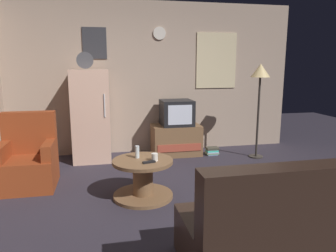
% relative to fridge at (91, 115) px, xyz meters
% --- Properties ---
extents(ground_plane, '(12.00, 12.00, 0.00)m').
position_rel_fridge_xyz_m(ground_plane, '(1.09, -2.03, -0.75)').
color(ground_plane, '#2D2833').
extents(wall_with_art, '(5.20, 0.12, 2.66)m').
position_rel_fridge_xyz_m(wall_with_art, '(1.09, 0.42, 0.58)').
color(wall_with_art, tan).
rests_on(wall_with_art, ground_plane).
extents(fridge, '(0.60, 0.62, 1.77)m').
position_rel_fridge_xyz_m(fridge, '(0.00, 0.00, 0.00)').
color(fridge, beige).
rests_on(fridge, ground_plane).
extents(tv_stand, '(0.84, 0.53, 0.53)m').
position_rel_fridge_xyz_m(tv_stand, '(1.44, 0.03, -0.49)').
color(tv_stand, brown).
rests_on(tv_stand, ground_plane).
extents(crt_tv, '(0.54, 0.51, 0.44)m').
position_rel_fridge_xyz_m(crt_tv, '(1.45, 0.03, -0.00)').
color(crt_tv, black).
rests_on(crt_tv, tv_stand).
extents(standing_lamp, '(0.32, 0.32, 1.59)m').
position_rel_fridge_xyz_m(standing_lamp, '(2.76, -0.42, 0.60)').
color(standing_lamp, '#332D28').
rests_on(standing_lamp, ground_plane).
extents(coffee_table, '(0.72, 0.72, 0.47)m').
position_rel_fridge_xyz_m(coffee_table, '(0.63, -1.70, -0.52)').
color(coffee_table, brown).
rests_on(coffee_table, ground_plane).
extents(wine_glass, '(0.05, 0.05, 0.15)m').
position_rel_fridge_xyz_m(wine_glass, '(0.58, -1.61, -0.21)').
color(wine_glass, silver).
rests_on(wine_glass, coffee_table).
extents(mug_ceramic_white, '(0.08, 0.08, 0.09)m').
position_rel_fridge_xyz_m(mug_ceramic_white, '(0.76, -1.77, -0.24)').
color(mug_ceramic_white, silver).
rests_on(mug_ceramic_white, coffee_table).
extents(remote_control, '(0.16, 0.08, 0.02)m').
position_rel_fridge_xyz_m(remote_control, '(0.68, -1.84, -0.27)').
color(remote_control, black).
rests_on(remote_control, coffee_table).
extents(armchair, '(0.68, 0.68, 0.96)m').
position_rel_fridge_xyz_m(armchair, '(-0.79, -1.03, -0.42)').
color(armchair, maroon).
rests_on(armchair, ground_plane).
extents(couch, '(1.70, 0.80, 0.92)m').
position_rel_fridge_xyz_m(couch, '(1.61, -3.28, -0.44)').
color(couch, black).
rests_on(couch, ground_plane).
extents(book_stack, '(0.22, 0.16, 0.14)m').
position_rel_fridge_xyz_m(book_stack, '(2.06, -0.13, -0.69)').
color(book_stack, '#82A2CB').
rests_on(book_stack, ground_plane).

